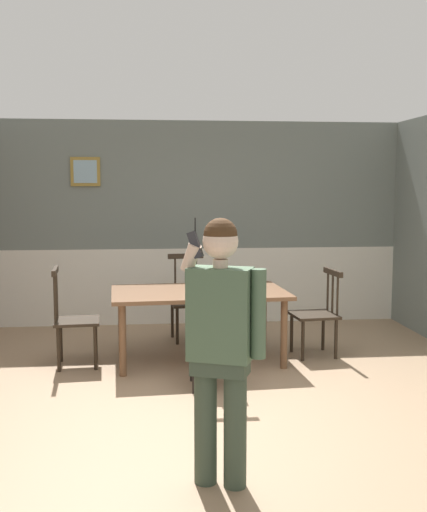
{
  "coord_description": "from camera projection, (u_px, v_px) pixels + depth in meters",
  "views": [
    {
      "loc": [
        -0.53,
        -5.06,
        1.83
      ],
      "look_at": [
        -0.08,
        -0.6,
        1.32
      ],
      "focal_mm": 43.72,
      "sensor_mm": 36.0,
      "label": 1
    }
  ],
  "objects": [
    {
      "name": "chair_at_table_head",
      "position": [
        317.0,
        313.0,
        6.73
      ],
      "size": [
        0.5,
        0.5,
        0.93
      ],
      "rotation": [
        0.0,
        0.0,
        1.67
      ],
      "color": "#2D2319",
      "rests_on": "ground_plane"
    },
    {
      "name": "chair_opposite_corner",
      "position": [
        73.0,
        319.0,
        6.31
      ],
      "size": [
        0.48,
        0.48,
        1.01
      ],
      "rotation": [
        0.0,
        0.0,
        4.79
      ],
      "color": "#2D2319",
      "rests_on": "ground_plane"
    },
    {
      "name": "person_figure",
      "position": [
        221.0,
        336.0,
        3.73
      ],
      "size": [
        0.51,
        0.33,
        1.64
      ],
      "rotation": [
        0.0,
        0.0,
        2.76
      ],
      "color": "#3A493A",
      "rests_on": "ground_plane"
    },
    {
      "name": "chair_near_window",
      "position": [
        212.0,
        338.0,
        5.62
      ],
      "size": [
        0.44,
        0.44,
        0.94
      ],
      "rotation": [
        0.0,
        0.0,
        -0.01
      ],
      "color": "black",
      "rests_on": "ground_plane"
    },
    {
      "name": "ground_plane",
      "position": [
        216.0,
        404.0,
        5.26
      ],
      "size": [
        6.99,
        6.99,
        0.0
      ],
      "primitive_type": "plane",
      "color": "#9E7F60"
    },
    {
      "name": "chair_by_doorway",
      "position": [
        188.0,
        300.0,
        7.42
      ],
      "size": [
        0.48,
        0.48,
        1.02
      ],
      "rotation": [
        0.0,
        0.0,
        3.27
      ],
      "color": "#2D2319",
      "rests_on": "ground_plane"
    },
    {
      "name": "dining_table",
      "position": [
        199.0,
        298.0,
        6.5
      ],
      "size": [
        1.86,
        1.16,
        0.74
      ],
      "rotation": [
        0.0,
        0.0,
        0.06
      ],
      "color": "brown",
      "rests_on": "ground_plane"
    },
    {
      "name": "room_back_partition",
      "position": [
        191.0,
        227.0,
        8.26
      ],
      "size": [
        5.66,
        0.17,
        2.67
      ],
      "color": "slate",
      "rests_on": "ground_plane"
    }
  ]
}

